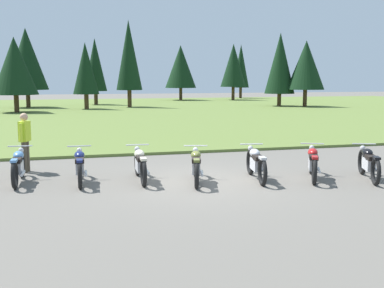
% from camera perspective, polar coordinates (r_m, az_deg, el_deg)
% --- Properties ---
extents(ground_plane, '(140.00, 140.00, 0.00)m').
position_cam_1_polar(ground_plane, '(12.28, 0.73, -4.53)').
color(ground_plane, '#605B54').
extents(grass_moorland, '(80.00, 44.00, 0.10)m').
position_cam_1_polar(grass_moorland, '(38.30, -10.22, 3.85)').
color(grass_moorland, '#5B7033').
rests_on(grass_moorland, ground).
extents(forest_treeline, '(40.45, 29.90, 8.52)m').
position_cam_1_polar(forest_treeline, '(45.57, -10.26, 9.58)').
color(forest_treeline, '#47331E').
rests_on(forest_treeline, ground).
extents(motorcycle_sky_blue, '(0.62, 2.10, 0.88)m').
position_cam_1_polar(motorcycle_sky_blue, '(12.87, -19.96, -2.45)').
color(motorcycle_sky_blue, black).
rests_on(motorcycle_sky_blue, ground).
extents(motorcycle_navy, '(0.62, 2.10, 0.88)m').
position_cam_1_polar(motorcycle_navy, '(12.43, -13.19, -2.54)').
color(motorcycle_navy, black).
rests_on(motorcycle_navy, ground).
extents(motorcycle_cream, '(0.62, 2.10, 0.88)m').
position_cam_1_polar(motorcycle_cream, '(12.41, -6.18, -2.39)').
color(motorcycle_cream, black).
rests_on(motorcycle_cream, ground).
extents(motorcycle_olive, '(0.77, 2.06, 0.88)m').
position_cam_1_polar(motorcycle_olive, '(12.15, 0.49, -2.57)').
color(motorcycle_olive, black).
rests_on(motorcycle_olive, ground).
extents(motorcycle_silver, '(0.64, 2.09, 0.88)m').
position_cam_1_polar(motorcycle_silver, '(12.58, 7.63, -2.27)').
color(motorcycle_silver, black).
rests_on(motorcycle_silver, ground).
extents(motorcycle_red, '(1.06, 1.93, 0.88)m').
position_cam_1_polar(motorcycle_red, '(12.95, 14.19, -2.15)').
color(motorcycle_red, black).
rests_on(motorcycle_red, ground).
extents(motorcycle_black, '(0.95, 1.99, 0.88)m').
position_cam_1_polar(motorcycle_black, '(13.33, 20.27, -2.13)').
color(motorcycle_black, black).
rests_on(motorcycle_black, ground).
extents(rider_with_back_turned, '(0.33, 0.52, 1.67)m').
position_cam_1_polar(rider_with_back_turned, '(14.21, -19.25, 0.59)').
color(rider_with_back_turned, '#4C4233').
rests_on(rider_with_back_turned, ground).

